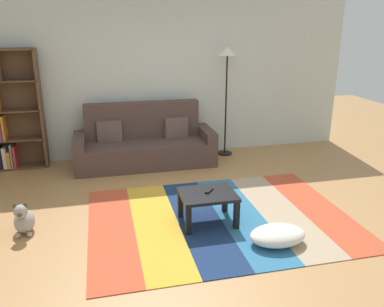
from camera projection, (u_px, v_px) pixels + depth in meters
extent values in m
plane|color=#B27F4C|center=(194.00, 216.00, 4.81)|extent=(14.00, 14.00, 0.00)
cube|color=silver|center=(159.00, 78.00, 6.73)|extent=(6.80, 0.10, 2.70)
cube|color=#C64C2D|center=(111.00, 230.00, 4.46)|extent=(0.52, 2.28, 0.01)
cube|color=gold|center=(156.00, 225.00, 4.57)|extent=(0.52, 2.28, 0.01)
cube|color=navy|center=(199.00, 220.00, 4.68)|extent=(0.52, 2.28, 0.01)
cube|color=teal|center=(240.00, 216.00, 4.80)|extent=(0.52, 2.28, 0.01)
cube|color=tan|center=(279.00, 211.00, 4.91)|extent=(0.52, 2.28, 0.01)
cube|color=#C64C2D|center=(316.00, 207.00, 5.02)|extent=(0.52, 2.28, 0.01)
cube|color=#4C3833|center=(146.00, 153.00, 6.47)|extent=(1.90, 0.80, 0.40)
cube|color=#4C3833|center=(142.00, 120.00, 6.58)|extent=(1.90, 0.20, 0.60)
cube|color=#4C3833|center=(80.00, 153.00, 6.21)|extent=(0.18, 0.80, 0.56)
cube|color=#4C3833|center=(206.00, 144.00, 6.67)|extent=(0.18, 0.80, 0.56)
cube|color=brown|center=(110.00, 132.00, 6.40)|extent=(0.42, 0.19, 0.36)
cube|color=brown|center=(176.00, 128.00, 6.64)|extent=(0.42, 0.19, 0.36)
cube|color=brown|center=(41.00, 109.00, 6.21)|extent=(0.04, 0.28, 1.89)
cube|color=brown|center=(14.00, 109.00, 6.24)|extent=(0.90, 0.01, 1.89)
cube|color=brown|center=(20.00, 166.00, 6.41)|extent=(0.86, 0.28, 0.02)
cube|color=brown|center=(16.00, 139.00, 6.26)|extent=(0.86, 0.28, 0.02)
cube|color=brown|center=(12.00, 111.00, 6.11)|extent=(0.86, 0.28, 0.02)
cube|color=brown|center=(8.00, 81.00, 5.97)|extent=(0.86, 0.28, 0.02)
cube|color=brown|center=(3.00, 50.00, 5.82)|extent=(0.86, 0.28, 0.02)
cube|color=black|center=(1.00, 157.00, 6.28)|extent=(0.04, 0.22, 0.35)
cube|color=silver|center=(5.00, 157.00, 6.29)|extent=(0.05, 0.22, 0.34)
cube|color=orange|center=(10.00, 159.00, 6.32)|extent=(0.05, 0.24, 0.27)
cube|color=#668C99|center=(12.00, 156.00, 6.28)|extent=(0.03, 0.17, 0.38)
cube|color=red|center=(16.00, 156.00, 6.34)|extent=(0.03, 0.25, 0.35)
cube|color=purple|center=(1.00, 129.00, 6.14)|extent=(0.04, 0.21, 0.34)
cube|color=orange|center=(4.00, 127.00, 6.16)|extent=(0.03, 0.25, 0.39)
cube|color=black|center=(208.00, 194.00, 4.53)|extent=(0.64, 0.51, 0.04)
cube|color=black|center=(188.00, 220.00, 4.33)|extent=(0.06, 0.06, 0.34)
cube|color=black|center=(237.00, 215.00, 4.45)|extent=(0.06, 0.06, 0.34)
cube|color=black|center=(180.00, 204.00, 4.72)|extent=(0.06, 0.06, 0.34)
cube|color=black|center=(225.00, 199.00, 4.85)|extent=(0.06, 0.06, 0.34)
ellipsoid|color=white|center=(277.00, 235.00, 4.16)|extent=(0.61, 0.41, 0.19)
ellipsoid|color=#9E998E|center=(24.00, 221.00, 4.41)|extent=(0.22, 0.30, 0.26)
sphere|color=#9E998E|center=(21.00, 211.00, 4.25)|extent=(0.15, 0.15, 0.15)
ellipsoid|color=#474440|center=(20.00, 215.00, 4.20)|extent=(0.06, 0.07, 0.05)
ellipsoid|color=#474440|center=(15.00, 207.00, 4.24)|extent=(0.05, 0.04, 0.08)
ellipsoid|color=#474440|center=(25.00, 206.00, 4.27)|extent=(0.05, 0.04, 0.08)
sphere|color=#9E998E|center=(18.00, 236.00, 4.30)|extent=(0.06, 0.06, 0.06)
sphere|color=#9E998E|center=(29.00, 234.00, 4.33)|extent=(0.06, 0.06, 0.06)
cylinder|color=black|center=(225.00, 153.00, 7.07)|extent=(0.26, 0.26, 0.02)
cylinder|color=black|center=(226.00, 106.00, 6.79)|extent=(0.03, 0.03, 1.71)
cone|color=white|center=(227.00, 51.00, 6.50)|extent=(0.32, 0.32, 0.14)
cube|color=black|center=(209.00, 191.00, 4.56)|extent=(0.13, 0.14, 0.02)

